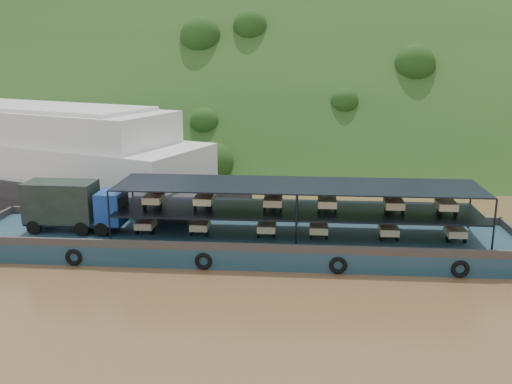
{
  "coord_description": "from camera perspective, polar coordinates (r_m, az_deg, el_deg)",
  "views": [
    {
      "loc": [
        1.2,
        -35.43,
        12.82
      ],
      "look_at": [
        -2.0,
        3.0,
        3.2
      ],
      "focal_mm": 40.0,
      "sensor_mm": 36.0,
      "label": 1
    }
  ],
  "objects": [
    {
      "name": "ground",
      "position": [
        37.7,
        2.67,
        -5.89
      ],
      "size": [
        160.0,
        160.0,
        0.0
      ],
      "primitive_type": "plane",
      "color": "brown",
      "rests_on": "ground"
    },
    {
      "name": "hillside",
      "position": [
        72.58,
        3.75,
        3.8
      ],
      "size": [
        140.0,
        39.6,
        39.6
      ],
      "primitive_type": "cube",
      "rotation": [
        0.79,
        0.0,
        0.0
      ],
      "color": "#173513",
      "rests_on": "ground"
    },
    {
      "name": "cargo_barge",
      "position": [
        37.35,
        -2.54,
        -4.27
      ],
      "size": [
        35.0,
        7.18,
        4.54
      ],
      "color": "#123341",
      "rests_on": "ground"
    },
    {
      "name": "passenger_ferry",
      "position": [
        55.57,
        -21.87,
        3.38
      ],
      "size": [
        41.28,
        24.11,
        8.18
      ],
      "rotation": [
        0.0,
        0.0,
        -0.37
      ],
      "color": "black",
      "rests_on": "ground"
    }
  ]
}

